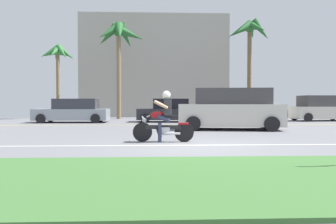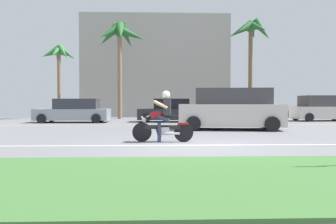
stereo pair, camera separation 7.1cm
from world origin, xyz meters
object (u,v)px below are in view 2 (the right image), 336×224
object	(u,v)px
motorcyclist	(163,120)
palm_tree_1	(251,35)
parked_car_0	(74,111)
palm_tree_0	(120,38)
suv_nearby	(231,110)
parked_car_2	(247,109)
palm_tree_2	(59,57)
parked_car_3	(321,109)
parked_car_1	(169,111)

from	to	relation	value
motorcyclist	palm_tree_1	distance (m)	17.93
parked_car_0	palm_tree_1	bearing A→B (deg)	21.56
motorcyclist	palm_tree_0	size ratio (longest dim) A/B	0.26
motorcyclist	suv_nearby	size ratio (longest dim) A/B	0.39
parked_car_2	palm_tree_2	size ratio (longest dim) A/B	0.75
parked_car_3	parked_car_2	bearing A→B (deg)	172.26
palm_tree_0	parked_car_1	bearing A→B (deg)	-49.02
parked_car_3	palm_tree_1	size ratio (longest dim) A/B	0.51
parked_car_0	palm_tree_2	size ratio (longest dim) A/B	0.79
parked_car_0	parked_car_1	bearing A→B (deg)	3.33
suv_nearby	parked_car_1	xyz separation A→B (m)	(-2.58, 6.12, -0.22)
motorcyclist	parked_car_2	bearing A→B (deg)	63.84
parked_car_2	palm_tree_1	size ratio (longest dim) A/B	0.54
suv_nearby	parked_car_1	size ratio (longest dim) A/B	1.27
parked_car_1	palm_tree_2	bearing A→B (deg)	150.40
motorcyclist	palm_tree_0	bearing A→B (deg)	101.21
motorcyclist	parked_car_0	bearing A→B (deg)	116.87
parked_car_1	palm_tree_0	world-z (taller)	palm_tree_0
parked_car_1	palm_tree_0	xyz separation A→B (m)	(-3.57, 4.11, 5.41)
palm_tree_2	motorcyclist	bearing A→B (deg)	-63.72
parked_car_2	motorcyclist	bearing A→B (deg)	-116.16
parked_car_0	parked_car_3	bearing A→B (deg)	4.07
palm_tree_1	palm_tree_2	world-z (taller)	palm_tree_1
suv_nearby	parked_car_3	xyz separation A→B (m)	(7.69, 6.93, -0.12)
suv_nearby	palm_tree_0	bearing A→B (deg)	121.03
motorcyclist	parked_car_2	size ratio (longest dim) A/B	0.45
palm_tree_0	palm_tree_2	size ratio (longest dim) A/B	1.30
motorcyclist	parked_car_1	xyz separation A→B (m)	(0.62, 10.78, 0.02)
parked_car_0	motorcyclist	bearing A→B (deg)	-63.13
motorcyclist	suv_nearby	world-z (taller)	suv_nearby
palm_tree_1	palm_tree_2	xyz separation A→B (m)	(-14.82, 0.11, -1.75)
palm_tree_0	parked_car_2	bearing A→B (deg)	-16.37
palm_tree_1	parked_car_3	bearing A→B (deg)	-45.49
parked_car_2	palm_tree_0	world-z (taller)	palm_tree_0
motorcyclist	parked_car_3	size ratio (longest dim) A/B	0.47
suv_nearby	palm_tree_1	size ratio (longest dim) A/B	0.63
motorcyclist	parked_car_2	distance (m)	13.65
parked_car_0	palm_tree_0	size ratio (longest dim) A/B	0.61
suv_nearby	palm_tree_2	distance (m)	15.79
motorcyclist	parked_car_3	bearing A→B (deg)	46.79
suv_nearby	parked_car_3	distance (m)	10.35
parked_car_2	palm_tree_1	bearing A→B (deg)	69.54
parked_car_0	palm_tree_0	world-z (taller)	palm_tree_0
parked_car_1	parked_car_2	bearing A→B (deg)	15.23
motorcyclist	parked_car_1	bearing A→B (deg)	86.73
motorcyclist	parked_car_1	world-z (taller)	motorcyclist
parked_car_2	palm_tree_0	xyz separation A→B (m)	(-8.97, 2.63, 5.32)
parked_car_2	palm_tree_1	distance (m)	6.62
suv_nearby	palm_tree_0	xyz separation A→B (m)	(-6.15, 10.22, 5.19)
parked_car_0	palm_tree_0	bearing A→B (deg)	62.28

